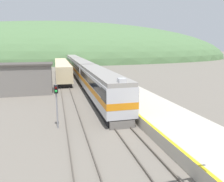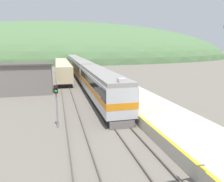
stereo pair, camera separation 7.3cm
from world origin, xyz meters
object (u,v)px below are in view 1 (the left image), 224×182
(carriage_fourth, at_px, (69,58))
(carriage_third, at_px, (73,62))
(carriage_second, at_px, (81,69))
(express_train_lead_car, at_px, (100,85))
(siding_train, at_px, (62,69))
(signal_post_siding, at_px, (56,97))
(carriage_fifth, at_px, (66,56))

(carriage_fourth, bearing_deg, carriage_third, -90.00)
(carriage_second, relative_size, carriage_third, 1.00)
(express_train_lead_car, distance_m, carriage_fourth, 64.46)
(express_train_lead_car, distance_m, siding_train, 24.80)
(carriage_third, xyz_separation_m, carriage_fourth, (0.00, 21.49, 0.00))
(express_train_lead_car, distance_m, carriage_second, 21.48)
(signal_post_siding, bearing_deg, carriage_second, 79.40)
(express_train_lead_car, relative_size, signal_post_siding, 5.08)
(carriage_second, xyz_separation_m, carriage_third, (0.00, 21.49, 0.00))
(express_train_lead_car, height_order, carriage_second, express_train_lead_car)
(carriage_fourth, relative_size, siding_train, 0.73)
(express_train_lead_car, bearing_deg, carriage_third, 90.00)
(signal_post_siding, bearing_deg, siding_train, 87.46)
(carriage_third, height_order, carriage_fourth, same)
(signal_post_siding, bearing_deg, express_train_lead_car, 55.65)
(carriage_fourth, distance_m, carriage_fifth, 21.49)
(carriage_second, relative_size, siding_train, 0.73)
(carriage_second, height_order, siding_train, carriage_second)
(carriage_fourth, xyz_separation_m, carriage_fifth, (0.00, 21.49, 0.00))
(carriage_fifth, distance_m, signal_post_siding, 94.22)
(express_train_lead_car, distance_m, signal_post_siding, 9.83)
(express_train_lead_car, relative_size, carriage_fifth, 0.98)
(carriage_second, relative_size, signal_post_siding, 5.20)
(signal_post_siding, bearing_deg, carriage_fifth, 86.63)
(carriage_second, xyz_separation_m, carriage_fourth, (0.00, 42.98, 0.00))
(carriage_fourth, bearing_deg, carriage_fifth, 90.00)
(carriage_fifth, bearing_deg, carriage_third, -90.00)
(carriage_second, height_order, signal_post_siding, carriage_second)
(carriage_fourth, bearing_deg, express_train_lead_car, -90.00)
(carriage_fourth, distance_m, signal_post_siding, 72.78)
(carriage_third, bearing_deg, carriage_second, -90.00)
(carriage_third, height_order, signal_post_siding, carriage_third)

